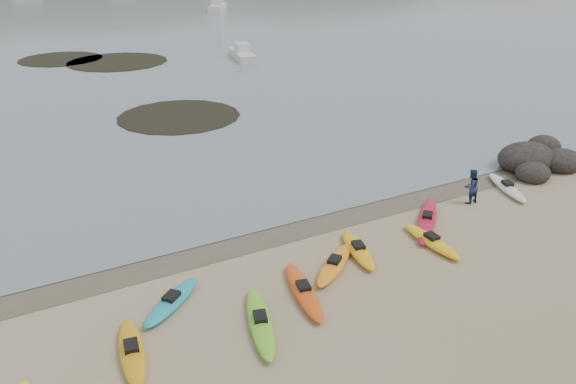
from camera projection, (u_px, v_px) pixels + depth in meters
ground at (288, 225)px, 23.46m from camera, size 600.00×600.00×0.00m
wet_sand at (291, 227)px, 23.22m from camera, size 60.00×60.00×0.00m
kayaks at (327, 271)px, 19.89m from camera, size 23.26×7.62×0.34m
person_east at (471, 186)px, 25.07m from camera, size 0.79×0.62×1.61m
rock_cluster at (537, 163)px, 29.31m from camera, size 5.07×3.69×1.60m
kelp_mats at (113, 74)px, 49.51m from camera, size 13.37×32.47×0.04m
moored_boats at (34, 11)px, 88.12m from camera, size 92.32×87.09×1.27m
far_hills at (127, 20)px, 202.34m from camera, size 550.00×135.00×80.00m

